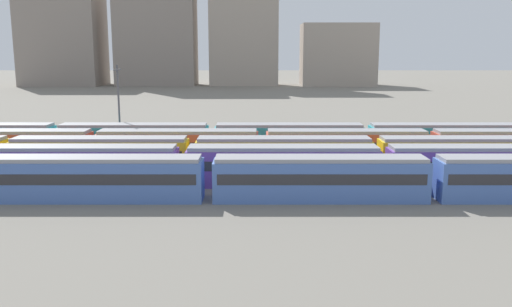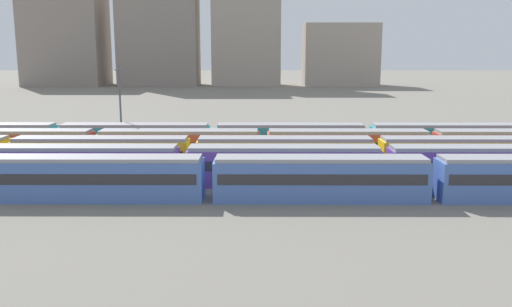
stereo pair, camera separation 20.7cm
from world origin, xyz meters
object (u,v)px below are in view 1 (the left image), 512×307
train_track_3 (347,146)px  train_track_4 (290,139)px  train_track_1 (384,165)px  train_track_2 (193,155)px  catenary_pole_1 (120,103)px  train_track_0 (209,178)px

train_track_3 → train_track_4: size_ratio=1.00×
train_track_1 → train_track_3: bearing=100.0°
train_track_2 → train_track_1: bearing=-15.6°
train_track_3 → train_track_2: bearing=-162.7°
train_track_1 → train_track_4: same height
train_track_2 → catenary_pole_1: (-10.70, 13.30, 4.03)m
train_track_1 → train_track_2: 19.28m
train_track_0 → train_track_3: bearing=47.7°
train_track_3 → train_track_4: same height
train_track_0 → train_track_4: 22.31m
train_track_0 → train_track_1: bearing=18.0°
train_track_0 → train_track_2: bearing=103.8°
train_track_0 → train_track_4: size_ratio=0.80×
train_track_3 → catenary_pole_1: 28.90m
train_track_4 → train_track_1: bearing=-63.0°
catenary_pole_1 → train_track_4: bearing=-7.8°
train_track_2 → train_track_3: bearing=17.3°
train_track_1 → train_track_4: bearing=117.0°
train_track_1 → train_track_2: (-18.57, 5.20, 0.00)m
train_track_0 → train_track_3: same height
train_track_3 → train_track_0: bearing=-132.3°
train_track_3 → train_track_4: 8.03m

